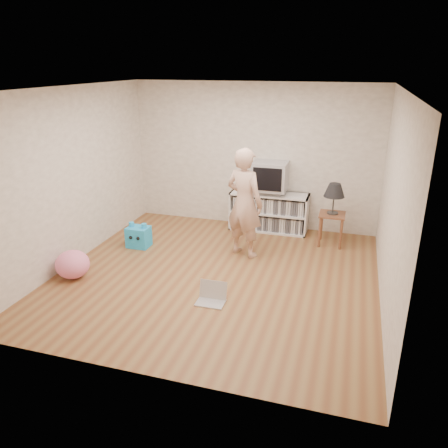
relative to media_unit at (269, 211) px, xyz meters
The scene contains 13 objects.
ground 2.10m from the media_unit, 99.90° to the right, with size 4.50×4.50×0.00m, color brown.
walls 2.27m from the media_unit, 99.90° to the right, with size 4.52×4.52×2.60m.
ceiling 3.05m from the media_unit, 99.90° to the right, with size 4.50×4.50×0.01m, color white.
media_unit is the anchor object (origin of this frame).
dvd_deck 0.39m from the media_unit, 90.00° to the right, with size 0.45×0.35×0.07m, color gray.
crt_tv 0.67m from the media_unit, 90.00° to the right, with size 0.60×0.53×0.50m.
side_table 1.20m from the media_unit, 18.75° to the right, with size 0.42×0.42×0.55m.
table_lamp 1.34m from the media_unit, 18.75° to the right, with size 0.34×0.34×0.52m.
person 1.32m from the media_unit, 97.74° to the right, with size 0.63×0.41×1.73m, color #D1A68E.
laptop 2.76m from the media_unit, 94.07° to the right, with size 0.37×0.30×0.25m.
playing_cards 2.57m from the media_unit, 95.56° to the right, with size 0.07×0.09×0.02m, color #4B72C8.
plush_blue 2.39m from the media_unit, 143.94° to the right, with size 0.36×0.32×0.42m.
plush_pink 3.54m from the media_unit, 130.71° to the right, with size 0.48×0.48×0.41m, color pink.
Camera 1 is at (1.74, -5.40, 2.92)m, focal length 35.00 mm.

